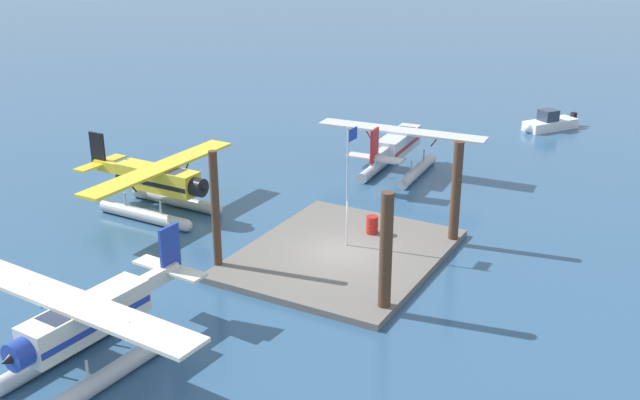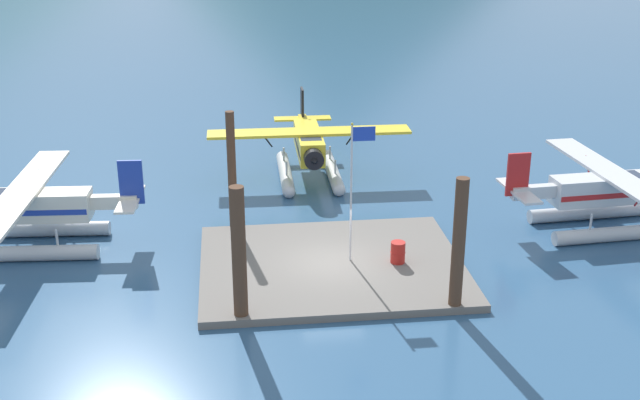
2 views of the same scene
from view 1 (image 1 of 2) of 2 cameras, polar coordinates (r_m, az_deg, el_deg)
name	(u,v)px [view 1 (image 1 of 2)]	position (r m, az deg, el deg)	size (l,w,h in m)	color
ground_plane	(342,258)	(34.38, 1.68, -4.43)	(1200.00, 1200.00, 0.00)	#2D5175
dock_platform	(342,255)	(34.32, 1.68, -4.20)	(10.43, 8.47, 0.30)	#66605B
piling_near_left	(386,254)	(28.80, 5.06, -4.16)	(0.50, 0.50, 5.07)	#4C3323
piling_near_right	(456,194)	(35.38, 10.37, 0.46)	(0.47, 0.47, 5.11)	#4C3323
piling_far_left	(216,212)	(32.39, -8.01, -0.94)	(0.38, 0.38, 5.53)	#4C3323
flagpole	(349,172)	(33.75, 2.22, 2.16)	(0.95, 0.10, 5.71)	silver
fuel_drum	(372,225)	(36.12, 4.02, -1.90)	(0.62, 0.62, 0.88)	#AD1E19
seaplane_yellow_bow_centre	(159,185)	(39.77, -12.27, 1.12)	(10.42, 7.98, 3.84)	#B7BABF
seaplane_cream_port_fwd	(87,328)	(26.92, -17.42, -9.32)	(7.97, 10.47, 3.84)	#B7BABF
seaplane_silver_stbd_fwd	(399,148)	(45.45, 6.06, 3.96)	(7.97, 10.47, 3.84)	#B7BABF
boat_white_open_se	(549,123)	(57.69, 17.14, 5.66)	(4.33, 3.57, 1.50)	silver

